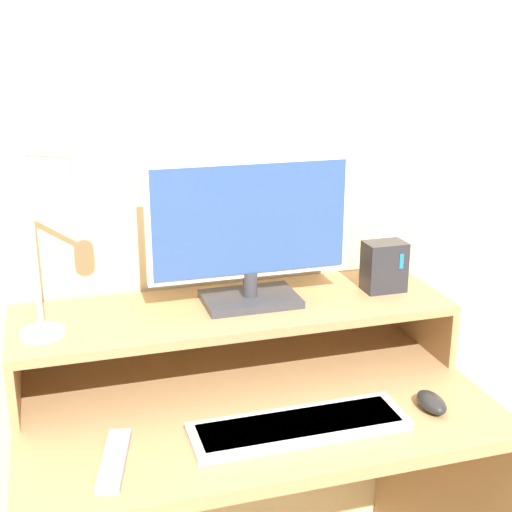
{
  "coord_description": "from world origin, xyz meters",
  "views": [
    {
      "loc": [
        -0.4,
        -1.07,
        1.52
      ],
      "look_at": [
        0.02,
        0.35,
        1.04
      ],
      "focal_mm": 50.0,
      "sensor_mm": 36.0,
      "label": 1
    }
  ],
  "objects_px": {
    "keyboard": "(299,426)",
    "remote_control": "(114,460)",
    "router_dock": "(384,266)",
    "desk_lamp": "(56,247)",
    "mouse": "(431,402)",
    "monitor": "(250,231)"
  },
  "relations": [
    {
      "from": "desk_lamp",
      "to": "remote_control",
      "type": "relative_size",
      "value": 1.99
    },
    {
      "from": "keyboard",
      "to": "desk_lamp",
      "type": "bearing_deg",
      "value": 152.38
    },
    {
      "from": "mouse",
      "to": "desk_lamp",
      "type": "bearing_deg",
      "value": 162.44
    },
    {
      "from": "router_dock",
      "to": "desk_lamp",
      "type": "bearing_deg",
      "value": -174.55
    },
    {
      "from": "keyboard",
      "to": "remote_control",
      "type": "relative_size",
      "value": 2.26
    },
    {
      "from": "mouse",
      "to": "monitor",
      "type": "bearing_deg",
      "value": 133.77
    },
    {
      "from": "desk_lamp",
      "to": "mouse",
      "type": "relative_size",
      "value": 4.27
    },
    {
      "from": "router_dock",
      "to": "keyboard",
      "type": "height_order",
      "value": "router_dock"
    },
    {
      "from": "keyboard",
      "to": "mouse",
      "type": "relative_size",
      "value": 4.85
    },
    {
      "from": "desk_lamp",
      "to": "mouse",
      "type": "xyz_separation_m",
      "value": [
        0.76,
        -0.24,
        -0.35
      ]
    },
    {
      "from": "router_dock",
      "to": "remote_control",
      "type": "bearing_deg",
      "value": -155.84
    },
    {
      "from": "router_dock",
      "to": "mouse",
      "type": "bearing_deg",
      "value": -95.31
    },
    {
      "from": "keyboard",
      "to": "mouse",
      "type": "bearing_deg",
      "value": -0.63
    },
    {
      "from": "desk_lamp",
      "to": "keyboard",
      "type": "height_order",
      "value": "desk_lamp"
    },
    {
      "from": "router_dock",
      "to": "remote_control",
      "type": "xyz_separation_m",
      "value": [
        -0.72,
        -0.32,
        -0.22
      ]
    },
    {
      "from": "mouse",
      "to": "remote_control",
      "type": "distance_m",
      "value": 0.69
    },
    {
      "from": "desk_lamp",
      "to": "router_dock",
      "type": "xyz_separation_m",
      "value": [
        0.79,
        0.08,
        -0.14
      ]
    },
    {
      "from": "monitor",
      "to": "desk_lamp",
      "type": "relative_size",
      "value": 1.21
    },
    {
      "from": "router_dock",
      "to": "mouse",
      "type": "height_order",
      "value": "router_dock"
    },
    {
      "from": "monitor",
      "to": "router_dock",
      "type": "xyz_separation_m",
      "value": [
        0.35,
        -0.02,
        -0.12
      ]
    },
    {
      "from": "monitor",
      "to": "remote_control",
      "type": "xyz_separation_m",
      "value": [
        -0.37,
        -0.34,
        -0.34
      ]
    },
    {
      "from": "desk_lamp",
      "to": "monitor",
      "type": "bearing_deg",
      "value": 11.74
    }
  ]
}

